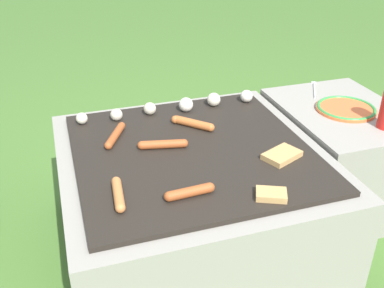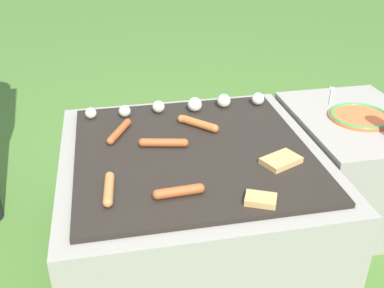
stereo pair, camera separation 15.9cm
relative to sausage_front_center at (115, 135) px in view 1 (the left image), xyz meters
name	(u,v)px [view 1 (the left image)]	position (x,y,z in m)	size (l,w,h in m)	color
ground_plane	(192,246)	(0.25, -0.16, -0.47)	(14.00, 14.00, 0.00)	#47702D
grill	(192,201)	(0.25, -0.16, -0.24)	(0.93, 0.93, 0.45)	gray
side_ledge	(336,156)	(0.96, -0.04, -0.24)	(0.48, 0.63, 0.45)	gray
sausage_front_center	(115,135)	(0.00, 0.00, 0.00)	(0.10, 0.17, 0.03)	#A34C23
sausage_front_left	(193,123)	(0.30, 0.00, 0.00)	(0.14, 0.14, 0.03)	#B7602D
sausage_mid_right	(190,192)	(0.15, -0.43, 0.00)	(0.16, 0.04, 0.03)	#A34C23
sausage_back_right	(118,194)	(-0.05, -0.37, 0.00)	(0.04, 0.17, 0.03)	#C6753D
sausage_front_right	(163,144)	(0.15, -0.12, 0.00)	(0.18, 0.06, 0.03)	#A34C23
bread_slice_left	(271,194)	(0.38, -0.51, 0.00)	(0.11, 0.10, 0.02)	tan
bread_slice_right	(282,155)	(0.52, -0.31, 0.00)	(0.15, 0.13, 0.02)	tan
mushroom_row	(178,105)	(0.29, 0.16, 0.01)	(0.75, 0.07, 0.06)	beige
plate_colorful	(346,108)	(0.96, -0.05, -0.01)	(0.25, 0.25, 0.02)	orange
fork_utensil	(314,89)	(0.96, 0.20, -0.01)	(0.11, 0.18, 0.01)	silver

